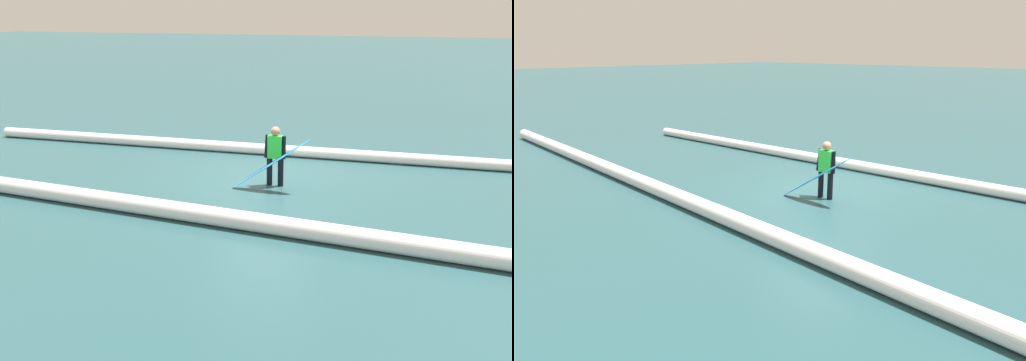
% 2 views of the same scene
% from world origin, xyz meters
% --- Properties ---
extents(ground_plane, '(178.72, 178.72, 0.00)m').
position_xyz_m(ground_plane, '(0.00, 0.00, 0.00)').
color(ground_plane, '#274F54').
extents(surfer, '(0.52, 0.22, 1.45)m').
position_xyz_m(surfer, '(-0.44, 0.29, 0.81)').
color(surfer, black).
rests_on(surfer, ground_plane).
extents(surfboard, '(1.90, 0.59, 1.31)m').
position_xyz_m(surfboard, '(-0.45, 0.69, 0.64)').
color(surfboard, '#268CE5').
rests_on(surfboard, ground_plane).
extents(wave_crest_foreground, '(23.08, 2.03, 0.32)m').
position_xyz_m(wave_crest_foreground, '(-1.71, -2.69, 0.16)').
color(wave_crest_foreground, white).
rests_on(wave_crest_foreground, ground_plane).
extents(wave_crest_midground, '(25.46, 1.28, 0.37)m').
position_xyz_m(wave_crest_midground, '(0.79, 3.16, 0.19)').
color(wave_crest_midground, white).
rests_on(wave_crest_midground, ground_plane).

